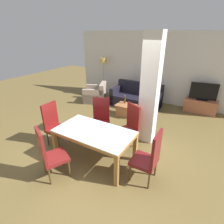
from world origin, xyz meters
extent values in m
plane|color=brown|center=(0.00, 0.00, 0.00)|extent=(18.00, 18.00, 0.00)
cube|color=silver|center=(0.00, 4.26, 1.35)|extent=(7.20, 0.06, 2.70)
cube|color=brown|center=(-0.31, 4.22, 1.60)|extent=(0.44, 0.02, 0.36)
cube|color=#4C8CCC|center=(-0.31, 4.21, 1.60)|extent=(0.40, 0.01, 0.32)
cube|color=silver|center=(0.70, 1.36, 1.35)|extent=(0.41, 0.33, 2.70)
cube|color=#A47337|center=(0.00, -0.44, 0.69)|extent=(1.68, 0.06, 0.06)
cube|color=#A47337|center=(0.00, 0.44, 0.69)|extent=(1.68, 0.06, 0.06)
cube|color=#A47337|center=(-0.81, 0.00, 0.69)|extent=(0.06, 0.81, 0.06)
cube|color=#A47337|center=(0.81, 0.00, 0.69)|extent=(0.06, 0.81, 0.06)
cube|color=silver|center=(0.00, 0.00, 0.72)|extent=(1.66, 0.91, 0.01)
cube|color=#A47337|center=(-0.79, -0.42, 0.33)|extent=(0.08, 0.08, 0.66)
cube|color=#A47337|center=(0.79, -0.42, 0.33)|extent=(0.08, 0.08, 0.66)
cube|color=#A47337|center=(-0.79, 0.42, 0.33)|extent=(0.08, 0.08, 0.66)
cube|color=#A47337|center=(0.79, 0.42, 0.33)|extent=(0.08, 0.08, 0.66)
cube|color=maroon|center=(-0.38, -0.79, 0.42)|extent=(0.61, 0.61, 0.07)
cube|color=maroon|center=(-0.47, -0.97, 0.77)|extent=(0.42, 0.23, 0.64)
cylinder|color=#4F3C1E|center=(-0.47, -0.54, 0.19)|extent=(0.04, 0.04, 0.38)
cylinder|color=#4F3C1E|center=(-0.13, -0.70, 0.19)|extent=(0.04, 0.04, 0.38)
cylinder|color=#4F3C1E|center=(-0.63, -0.88, 0.19)|extent=(0.04, 0.04, 0.38)
cylinder|color=#4F3C1E|center=(-0.29, -1.04, 0.19)|extent=(0.04, 0.04, 0.38)
cube|color=maroon|center=(-1.14, 0.00, 0.42)|extent=(0.46, 0.46, 0.07)
cube|color=maroon|center=(-1.35, 0.00, 0.77)|extent=(0.05, 0.44, 0.64)
cylinder|color=#4F3C1E|center=(-0.95, 0.19, 0.19)|extent=(0.04, 0.04, 0.38)
cylinder|color=#4F3C1E|center=(-0.95, -0.19, 0.19)|extent=(0.04, 0.04, 0.38)
cylinder|color=#4F3C1E|center=(-1.33, 0.19, 0.19)|extent=(0.04, 0.04, 0.38)
cylinder|color=#4F3C1E|center=(-1.33, -0.19, 0.19)|extent=(0.04, 0.04, 0.38)
cube|color=maroon|center=(0.38, 0.80, 0.42)|extent=(0.61, 0.61, 0.07)
cube|color=maroon|center=(0.47, 0.98, 0.77)|extent=(0.42, 0.23, 0.64)
cylinder|color=#4F3C1E|center=(0.47, 0.54, 0.19)|extent=(0.04, 0.04, 0.38)
cylinder|color=#4F3C1E|center=(0.13, 0.71, 0.19)|extent=(0.04, 0.04, 0.38)
cylinder|color=#4F3C1E|center=(0.63, 0.89, 0.19)|extent=(0.04, 0.04, 0.38)
cylinder|color=#4F3C1E|center=(0.29, 1.05, 0.19)|extent=(0.04, 0.04, 0.38)
cube|color=maroon|center=(1.15, 0.00, 0.42)|extent=(0.46, 0.46, 0.07)
cube|color=maroon|center=(1.35, 0.00, 0.77)|extent=(0.05, 0.44, 0.64)
cylinder|color=#4F3C1E|center=(0.96, -0.19, 0.19)|extent=(0.04, 0.04, 0.38)
cylinder|color=#4F3C1E|center=(0.96, 0.19, 0.19)|extent=(0.04, 0.04, 0.38)
cylinder|color=#4F3C1E|center=(1.34, -0.19, 0.19)|extent=(0.04, 0.04, 0.38)
cylinder|color=#4F3C1E|center=(1.34, 0.19, 0.19)|extent=(0.04, 0.04, 0.38)
cube|color=maroon|center=(-0.38, 0.78, 0.42)|extent=(0.61, 0.61, 0.07)
cube|color=maroon|center=(-0.47, 0.97, 0.77)|extent=(0.42, 0.24, 0.64)
cylinder|color=#4F3C1E|center=(-0.13, 0.70, 0.19)|extent=(0.04, 0.04, 0.38)
cylinder|color=#4F3C1E|center=(-0.47, 0.53, 0.19)|extent=(0.04, 0.04, 0.38)
cylinder|color=#4F3C1E|center=(-0.29, 1.04, 0.19)|extent=(0.04, 0.04, 0.38)
cylinder|color=#4F3C1E|center=(-0.63, 0.87, 0.19)|extent=(0.04, 0.04, 0.38)
cube|color=black|center=(-0.47, 3.34, 0.21)|extent=(1.85, 0.89, 0.42)
cube|color=black|center=(-0.47, 3.70, 0.65)|extent=(1.85, 0.18, 0.46)
cube|color=black|center=(0.37, 3.34, 0.34)|extent=(0.16, 0.89, 0.67)
cube|color=black|center=(-1.32, 3.34, 0.34)|extent=(0.16, 0.89, 0.67)
cube|color=tan|center=(-2.15, 2.99, 0.20)|extent=(1.12, 1.11, 0.40)
cube|color=tan|center=(-1.84, 3.12, 0.59)|extent=(0.51, 0.83, 0.38)
cube|color=tan|center=(-2.01, 2.68, 0.30)|extent=(0.83, 0.48, 0.61)
cube|color=tan|center=(-2.29, 3.30, 0.30)|extent=(0.83, 0.48, 0.61)
cube|color=#A9683E|center=(-0.43, 2.40, 0.38)|extent=(0.66, 0.47, 0.04)
cube|color=#A9683E|center=(-0.43, 2.40, 0.18)|extent=(0.58, 0.39, 0.36)
cylinder|color=#4C2D14|center=(-0.54, 2.52, 0.49)|extent=(0.06, 0.06, 0.19)
cylinder|color=#4C2D14|center=(-0.54, 2.52, 0.62)|extent=(0.02, 0.02, 0.07)
cylinder|color=#B7B7BC|center=(-0.54, 2.52, 0.67)|extent=(0.03, 0.03, 0.01)
cube|color=#B26343|center=(1.74, 3.98, 0.24)|extent=(1.05, 0.40, 0.48)
cube|color=black|center=(1.74, 3.98, 0.50)|extent=(0.38, 0.25, 0.03)
cube|color=black|center=(1.74, 3.98, 0.80)|extent=(0.87, 0.18, 0.58)
cylinder|color=#B7B7BC|center=(-2.32, 3.91, 0.01)|extent=(0.29, 0.29, 0.02)
cylinder|color=#B7B7BC|center=(-2.32, 3.91, 0.72)|extent=(0.04, 0.04, 1.40)
cylinder|color=#E5BC66|center=(-2.32, 3.91, 1.53)|extent=(0.32, 0.32, 0.22)
camera|label=1|loc=(1.97, -2.56, 2.65)|focal=28.00mm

